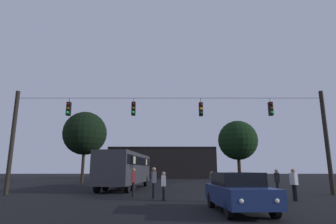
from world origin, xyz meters
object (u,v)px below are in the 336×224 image
at_px(car_near_right, 236,191).
at_px(pedestrian_crossing_right, 152,181).
at_px(tree_left_silhouette, 84,138).
at_px(pedestrian_trailing, 292,183).
at_px(pedestrian_crossing_left, 211,185).
at_px(tree_right_far, 84,133).
at_px(pedestrian_crossing_center, 162,184).
at_px(pedestrian_far_side, 276,181).
at_px(pedestrian_near_bus, 132,180).
at_px(city_bus, 125,167).
at_px(tree_behind_building, 236,140).

distance_m(car_near_right, pedestrian_crossing_right, 6.18).
bearing_deg(tree_left_silhouette, pedestrian_trailing, -54.73).
distance_m(car_near_right, tree_left_silhouette, 36.75).
height_order(pedestrian_crossing_right, tree_left_silhouette, tree_left_silhouette).
distance_m(pedestrian_crossing_left, pedestrian_crossing_right, 3.50).
distance_m(pedestrian_crossing_right, tree_right_far, 22.04).
bearing_deg(pedestrian_crossing_center, pedestrian_far_side, 20.67).
distance_m(pedestrian_crossing_left, tree_right_far, 24.92).
relative_size(car_near_right, pedestrian_near_bus, 2.57).
bearing_deg(pedestrian_crossing_left, city_bus, 121.88).
distance_m(pedestrian_crossing_right, pedestrian_near_bus, 1.78).
distance_m(car_near_right, pedestrian_far_side, 8.07).
relative_size(city_bus, pedestrian_trailing, 6.65).
xyz_separation_m(pedestrian_near_bus, tree_left_silhouette, (-11.28, 26.24, 5.74)).
height_order(pedestrian_crossing_right, tree_right_far, tree_right_far).
height_order(pedestrian_crossing_right, tree_behind_building, tree_behind_building).
xyz_separation_m(car_near_right, pedestrian_near_bus, (-4.92, 6.21, 0.18)).
bearing_deg(city_bus, car_near_right, -63.83).
distance_m(tree_left_silhouette, tree_right_far, 8.91).
height_order(pedestrian_crossing_center, pedestrian_far_side, pedestrian_far_side).
distance_m(pedestrian_near_bus, pedestrian_far_side, 9.22).
xyz_separation_m(city_bus, pedestrian_near_bus, (1.52, -6.91, -0.89)).
xyz_separation_m(pedestrian_crossing_left, pedestrian_crossing_right, (-3.14, 1.54, 0.15)).
bearing_deg(pedestrian_near_bus, pedestrian_far_side, 3.92).
bearing_deg(pedestrian_trailing, car_near_right, -136.01).
relative_size(car_near_right, tree_behind_building, 0.57).
bearing_deg(tree_behind_building, pedestrian_crossing_left, -108.41).
bearing_deg(tree_behind_building, pedestrian_trailing, -96.22).
xyz_separation_m(pedestrian_crossing_left, pedestrian_far_side, (4.73, 3.36, 0.08)).
distance_m(pedestrian_crossing_right, pedestrian_trailing, 7.69).
height_order(city_bus, tree_left_silhouette, tree_left_silhouette).
xyz_separation_m(pedestrian_crossing_center, tree_left_silhouette, (-13.19, 28.36, 5.86)).
height_order(car_near_right, pedestrian_crossing_left, pedestrian_crossing_left).
bearing_deg(pedestrian_far_side, pedestrian_crossing_right, -166.99).
bearing_deg(pedestrian_crossing_center, pedestrian_crossing_right, 122.11).
height_order(tree_left_silhouette, tree_behind_building, tree_left_silhouette).
relative_size(car_near_right, tree_right_far, 0.49).
bearing_deg(pedestrian_near_bus, pedestrian_crossing_right, -41.87).
xyz_separation_m(pedestrian_near_bus, tree_right_far, (-8.70, 17.72, 5.29)).
bearing_deg(pedestrian_crossing_center, tree_left_silhouette, 114.95).
height_order(pedestrian_near_bus, tree_left_silhouette, tree_left_silhouette).
distance_m(pedestrian_crossing_left, pedestrian_crossing_center, 2.63).
bearing_deg(pedestrian_crossing_left, pedestrian_trailing, 4.91).
bearing_deg(car_near_right, pedestrian_far_side, 57.99).
distance_m(pedestrian_far_side, tree_behind_building, 17.06).
height_order(pedestrian_crossing_right, pedestrian_near_bus, pedestrian_crossing_right).
bearing_deg(pedestrian_crossing_right, pedestrian_crossing_left, -26.07).
xyz_separation_m(pedestrian_crossing_left, pedestrian_near_bus, (-4.47, 2.73, 0.12)).
distance_m(city_bus, pedestrian_crossing_right, 8.63).
relative_size(car_near_right, pedestrian_trailing, 2.63).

